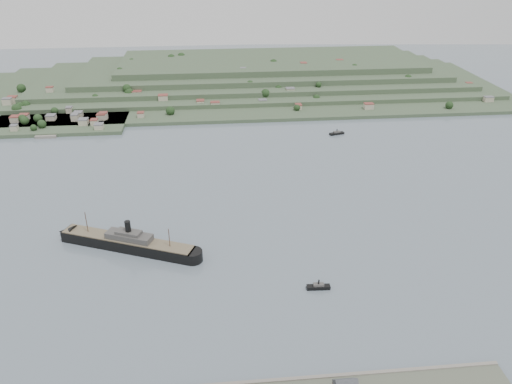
{
  "coord_description": "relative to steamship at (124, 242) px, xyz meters",
  "views": [
    {
      "loc": [
        -28.92,
        -320.04,
        193.61
      ],
      "look_at": [
        5.42,
        30.0,
        12.68
      ],
      "focal_mm": 35.0,
      "sensor_mm": 36.0,
      "label": 1
    }
  ],
  "objects": [
    {
      "name": "ground",
      "position": [
        91.63,
        21.45,
        -4.94
      ],
      "size": [
        1400.0,
        1400.0,
        0.0
      ],
      "primitive_type": "plane",
      "color": "slate",
      "rests_on": "ground"
    },
    {
      "name": "ferry_west",
      "position": [
        -72.08,
        246.45,
        -3.31
      ],
      "size": [
        18.66,
        8.37,
        6.76
      ],
      "color": "black",
      "rests_on": "ground"
    },
    {
      "name": "far_peninsula",
      "position": [
        119.53,
        414.54,
        6.94
      ],
      "size": [
        760.0,
        309.0,
        30.0
      ],
      "color": "#384A31",
      "rests_on": "ground"
    },
    {
      "name": "tugboat",
      "position": [
        125.0,
        -57.58,
        -3.35
      ],
      "size": [
        14.64,
        4.5,
        6.52
      ],
      "color": "black",
      "rests_on": "ground"
    },
    {
      "name": "ferry_east",
      "position": [
        201.04,
        204.81,
        -3.45
      ],
      "size": [
        17.13,
        8.49,
        6.19
      ],
      "color": "black",
      "rests_on": "ground"
    },
    {
      "name": "steamship",
      "position": [
        0.0,
        0.0,
        0.0
      ],
      "size": [
        105.79,
        53.07,
        26.75
      ],
      "color": "black",
      "rests_on": "ground"
    }
  ]
}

